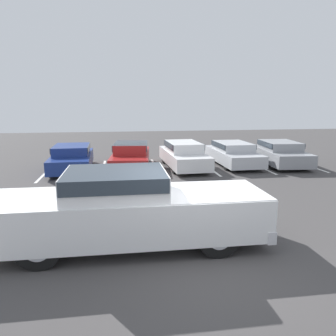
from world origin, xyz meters
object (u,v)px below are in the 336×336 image
(parked_sedan_c, at_px, (183,154))
(pickup_truck, at_px, (131,208))
(parked_sedan_d, at_px, (233,153))
(parked_sedan_b, at_px, (131,155))
(parked_sedan_e, at_px, (280,152))
(wheel_stop_curb, at_px, (235,155))
(parked_sedan_a, at_px, (72,157))

(parked_sedan_c, bearing_deg, pickup_truck, -21.04)
(parked_sedan_d, bearing_deg, pickup_truck, -32.61)
(parked_sedan_b, bearing_deg, parked_sedan_e, 93.48)
(parked_sedan_c, relative_size, wheel_stop_curb, 2.59)
(parked_sedan_c, bearing_deg, parked_sedan_a, -93.99)
(pickup_truck, bearing_deg, parked_sedan_b, 88.14)
(parked_sedan_e, xyz_separation_m, wheel_stop_curb, (-1.40, 2.86, -0.58))
(parked_sedan_c, distance_m, wheel_stop_curb, 4.69)
(parked_sedan_a, distance_m, wheel_stop_curb, 9.59)
(parked_sedan_b, distance_m, wheel_stop_curb, 6.87)
(wheel_stop_curb, bearing_deg, parked_sedan_c, -143.28)
(pickup_truck, distance_m, parked_sedan_a, 9.33)
(pickup_truck, distance_m, wheel_stop_curb, 13.44)
(pickup_truck, bearing_deg, parked_sedan_a, 105.88)
(pickup_truck, relative_size, wheel_stop_curb, 3.46)
(parked_sedan_c, bearing_deg, wheel_stop_curb, 124.24)
(parked_sedan_c, height_order, parked_sedan_d, parked_sedan_c)
(parked_sedan_c, relative_size, parked_sedan_e, 1.07)
(parked_sedan_d, distance_m, wheel_stop_curb, 2.73)
(parked_sedan_a, relative_size, parked_sedan_e, 0.99)
(parked_sedan_b, height_order, parked_sedan_c, parked_sedan_c)
(parked_sedan_a, height_order, wheel_stop_curb, parked_sedan_a)
(parked_sedan_a, relative_size, parked_sedan_d, 0.96)
(parked_sedan_b, height_order, parked_sedan_d, parked_sedan_b)
(parked_sedan_d, relative_size, parked_sedan_e, 1.04)
(parked_sedan_b, bearing_deg, parked_sedan_d, 96.70)
(pickup_truck, bearing_deg, parked_sedan_e, 47.56)
(parked_sedan_e, height_order, wheel_stop_curb, parked_sedan_e)
(pickup_truck, distance_m, parked_sedan_e, 11.93)
(parked_sedan_a, xyz_separation_m, wheel_stop_curb, (9.20, 2.64, -0.57))
(parked_sedan_b, height_order, parked_sedan_e, parked_sedan_b)
(parked_sedan_a, bearing_deg, wheel_stop_curb, 104.30)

